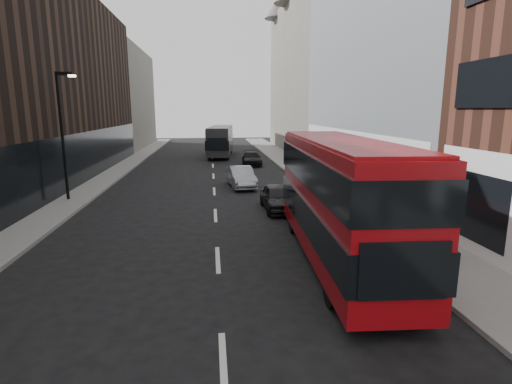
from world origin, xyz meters
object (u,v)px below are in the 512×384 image
object	(u,v)px
car_a	(278,197)
car_c	(252,158)
grey_bus	(221,140)
car_b	(241,177)
street_lamp	(63,128)
red_bus	(340,195)

from	to	relation	value
car_a	car_c	distance (m)	17.35
grey_bus	car_c	size ratio (longest dim) A/B	2.43
car_a	car_b	xyz separation A→B (m)	(-1.43, 6.47, 0.03)
street_lamp	car_c	size ratio (longest dim) A/B	1.64
car_a	car_b	bearing A→B (deg)	101.21
street_lamp	car_a	world-z (taller)	street_lamp
red_bus	car_a	world-z (taller)	red_bus
street_lamp	grey_bus	distance (m)	23.93
red_bus	car_b	xyz separation A→B (m)	(-2.30, 13.74, -1.64)
red_bus	grey_bus	size ratio (longest dim) A/B	1.01
grey_bus	car_b	size ratio (longest dim) A/B	2.46
red_bus	car_c	xyz separation A→B (m)	(-0.45, 24.63, -1.71)
car_c	car_a	bearing A→B (deg)	-89.38
street_lamp	car_b	size ratio (longest dim) A/B	1.66
street_lamp	car_a	distance (m)	12.44
red_bus	car_b	distance (m)	14.03
red_bus	car_c	size ratio (longest dim) A/B	2.47
car_b	red_bus	bearing A→B (deg)	-86.55
car_a	red_bus	bearing A→B (deg)	-84.48
street_lamp	car_b	distance (m)	11.12
street_lamp	red_bus	distance (m)	16.33
car_b	car_c	xyz separation A→B (m)	(1.84, 10.88, -0.07)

